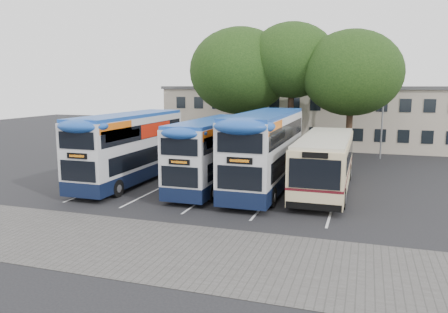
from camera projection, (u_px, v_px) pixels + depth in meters
ground at (258, 218)px, 20.88m from camera, size 120.00×120.00×0.00m
paving_strip at (177, 251)px, 16.81m from camera, size 40.00×6.00×0.01m
bay_lines at (218, 189)px, 26.72m from camera, size 14.12×11.00×0.01m
depot_building at (319, 116)px, 45.69m from camera, size 32.40×8.40×6.20m
lamp_post at (383, 100)px, 36.96m from camera, size 0.25×1.05×9.06m
tree_left at (240, 71)px, 38.19m from camera, size 8.88×8.88×11.31m
tree_mid at (292, 61)px, 36.47m from camera, size 7.39×7.39×11.50m
tree_right at (352, 73)px, 34.30m from camera, size 7.93×7.93×10.63m
bus_dd_left at (130, 145)px, 28.16m from camera, size 2.62×10.80×4.50m
bus_dd_mid at (213, 150)px, 26.94m from camera, size 2.46×10.14×4.22m
bus_dd_right at (266, 148)px, 26.25m from camera, size 2.74×11.29×4.70m
bus_single at (325, 160)px, 26.16m from camera, size 2.84×11.17×3.33m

